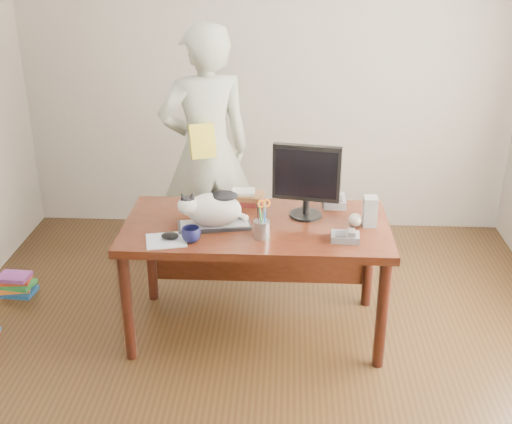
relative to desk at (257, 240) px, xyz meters
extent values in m
plane|color=black|center=(0.00, -0.68, -0.60)|extent=(4.50, 4.50, 0.00)
plane|color=beige|center=(0.00, 1.57, 0.75)|extent=(4.00, 0.00, 4.00)
cube|color=black|center=(0.00, -0.08, 0.12)|extent=(1.60, 0.80, 0.05)
cylinder|color=black|center=(-0.74, -0.42, -0.25)|extent=(0.07, 0.07, 0.70)
cylinder|color=black|center=(0.74, -0.42, -0.25)|extent=(0.07, 0.07, 0.70)
cylinder|color=black|center=(-0.74, 0.26, -0.25)|extent=(0.07, 0.07, 0.70)
cylinder|color=black|center=(0.74, 0.26, -0.25)|extent=(0.07, 0.07, 0.70)
cube|color=black|center=(0.00, 0.28, -0.20)|extent=(1.45, 0.03, 0.50)
cube|color=black|center=(-0.25, -0.14, 0.16)|extent=(0.45, 0.24, 0.02)
cube|color=#ABAAAF|center=(-0.25, -0.14, 0.17)|extent=(0.42, 0.21, 0.00)
ellipsoid|color=white|center=(-0.25, -0.14, 0.26)|extent=(0.36, 0.26, 0.20)
ellipsoid|color=white|center=(-0.39, -0.18, 0.30)|extent=(0.14, 0.13, 0.11)
ellipsoid|color=black|center=(-0.39, -0.18, 0.34)|extent=(0.10, 0.09, 0.04)
cone|color=black|center=(-0.42, -0.20, 0.37)|extent=(0.06, 0.06, 0.07)
cone|color=black|center=(-0.37, -0.19, 0.37)|extent=(0.06, 0.06, 0.07)
ellipsoid|color=black|center=(-0.19, -0.13, 0.35)|extent=(0.20, 0.17, 0.04)
cylinder|color=white|center=(-0.10, -0.06, 0.19)|extent=(0.12, 0.13, 0.05)
cylinder|color=black|center=(0.30, 0.05, 0.16)|extent=(0.23, 0.23, 0.02)
cylinder|color=black|center=(0.30, 0.05, 0.21)|extent=(0.05, 0.05, 0.09)
cube|color=black|center=(0.29, 0.04, 0.44)|extent=(0.41, 0.12, 0.35)
cube|color=black|center=(0.29, 0.01, 0.44)|extent=(0.37, 0.07, 0.29)
cylinder|color=gray|center=(0.04, -0.26, 0.20)|extent=(0.12, 0.12, 0.10)
cylinder|color=black|center=(0.02, -0.26, 0.29)|extent=(0.02, 0.04, 0.15)
cylinder|color=blue|center=(0.06, -0.27, 0.29)|extent=(0.02, 0.04, 0.15)
cylinder|color=red|center=(0.03, -0.24, 0.29)|extent=(0.02, 0.04, 0.15)
cylinder|color=#1C8E35|center=(0.04, -0.28, 0.29)|extent=(0.03, 0.03, 0.16)
cylinder|color=#A3A3A7|center=(0.05, -0.26, 0.30)|extent=(0.02, 0.02, 0.11)
cylinder|color=#A3A3A7|center=(0.06, -0.26, 0.30)|extent=(0.01, 0.03, 0.11)
torus|color=orange|center=(0.04, -0.27, 0.36)|extent=(0.05, 0.03, 0.05)
torus|color=orange|center=(0.07, -0.26, 0.36)|extent=(0.05, 0.03, 0.05)
cube|color=silver|center=(-0.50, -0.34, 0.15)|extent=(0.27, 0.25, 0.01)
ellipsoid|color=black|center=(-0.48, -0.32, 0.17)|extent=(0.11, 0.09, 0.04)
imported|color=black|center=(-0.36, -0.34, 0.19)|extent=(0.15, 0.15, 0.09)
cube|color=slate|center=(0.52, -0.27, 0.17)|extent=(0.17, 0.13, 0.04)
cube|color=#3B3B3E|center=(0.49, -0.28, 0.19)|extent=(0.07, 0.08, 0.01)
cube|color=#A3A3A7|center=(0.55, -0.27, 0.20)|extent=(0.05, 0.14, 0.05)
cube|color=#99999B|center=(0.68, -0.06, 0.24)|extent=(0.08, 0.09, 0.18)
sphere|color=beige|center=(0.59, -0.08, 0.19)|extent=(0.08, 0.08, 0.08)
cube|color=#461312|center=(-0.09, 0.24, 0.17)|extent=(0.23, 0.17, 0.04)
cube|color=#56371D|center=(-0.08, 0.24, 0.20)|extent=(0.23, 0.19, 0.03)
cube|color=white|center=(-0.10, 0.24, 0.22)|extent=(0.15, 0.12, 0.02)
cube|color=slate|center=(0.48, 0.24, 0.17)|extent=(0.14, 0.19, 0.05)
cube|color=#3B3B3E|center=(0.48, 0.21, 0.20)|extent=(0.10, 0.10, 0.01)
imported|color=silver|center=(-0.41, 0.77, 0.31)|extent=(0.78, 0.65, 1.83)
cube|color=yellow|center=(-0.41, 0.60, 0.45)|extent=(0.20, 0.16, 0.24)
cube|color=navy|center=(-1.72, 0.27, -0.59)|extent=(0.25, 0.19, 0.03)
cube|color=orange|center=(-1.73, 0.28, -0.55)|extent=(0.22, 0.19, 0.03)
cube|color=#278438|center=(-1.71, 0.27, -0.52)|extent=(0.24, 0.19, 0.03)
cube|color=#B9361A|center=(-1.72, 0.28, -0.49)|extent=(0.21, 0.16, 0.03)
cube|color=#7C388C|center=(-1.73, 0.27, -0.46)|extent=(0.22, 0.17, 0.03)
camera|label=1|loc=(0.18, -3.58, 1.77)|focal=45.00mm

